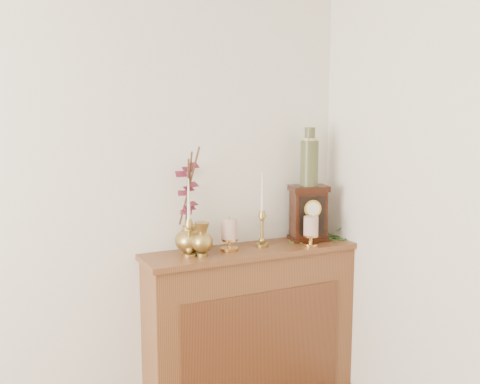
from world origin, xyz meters
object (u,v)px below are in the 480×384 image
ginger_jar (188,205)px  mantel_clock (309,214)px  bud_vase (202,240)px  ceramic_vase (309,160)px  candlestick_left (189,231)px  candlestick_center (262,222)px

ginger_jar → mantel_clock: (0.73, -0.05, -0.10)m
bud_vase → ceramic_vase: bearing=6.2°
candlestick_left → candlestick_center: 0.45m
candlestick_center → ginger_jar: ginger_jar is taller
candlestick_center → mantel_clock: (0.32, 0.02, 0.02)m
ceramic_vase → candlestick_center: bearing=-176.3°
mantel_clock → ceramic_vase: bearing=90.0°
candlestick_left → bud_vase: 0.08m
candlestick_center → ginger_jar: 0.44m
bud_vase → mantel_clock: size_ratio=0.56×
candlestick_center → mantel_clock: 0.32m
candlestick_left → ginger_jar: size_ratio=0.72×
mantel_clock → ginger_jar: bearing=-170.7°
candlestick_left → candlestick_center: candlestick_center is taller
ginger_jar → ceramic_vase: bearing=-3.8°
candlestick_center → ceramic_vase: ceramic_vase is taller
mantel_clock → ceramic_vase: (0.00, 0.00, 0.32)m
ceramic_vase → ginger_jar: bearing=176.2°
ceramic_vase → bud_vase: bearing=-173.8°
candlestick_left → candlestick_center: size_ratio=0.98×
bud_vase → mantel_clock: 0.71m
bud_vase → ginger_jar: ginger_jar is taller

